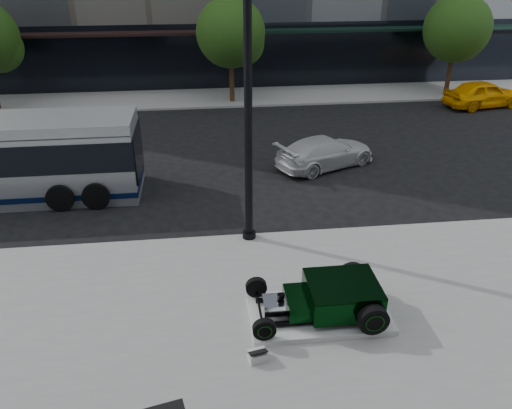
{
  "coord_description": "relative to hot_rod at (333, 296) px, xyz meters",
  "views": [
    {
      "loc": [
        -0.92,
        -15.43,
        8.25
      ],
      "look_at": [
        0.63,
        -2.1,
        1.2
      ],
      "focal_mm": 35.0,
      "sensor_mm": 36.0,
      "label": 1
    }
  ],
  "objects": [
    {
      "name": "white_sedan",
      "position": [
        2.1,
        9.38,
        -0.07
      ],
      "size": [
        4.67,
        3.39,
        1.26
      ],
      "primitive_type": "imported",
      "rotation": [
        0.0,
        0.0,
        2.0
      ],
      "color": "silver",
      "rests_on": "ground"
    },
    {
      "name": "hot_rod",
      "position": [
        0.0,
        0.0,
        0.0
      ],
      "size": [
        3.22,
        2.0,
        0.81
      ],
      "color": "black",
      "rests_on": "display_plinth"
    },
    {
      "name": "info_plaque",
      "position": [
        -1.99,
        -1.26,
        -0.45
      ],
      "size": [
        0.45,
        0.37,
        0.31
      ],
      "color": "silver",
      "rests_on": "sidewalk_near"
    },
    {
      "name": "ground",
      "position": [
        -2.04,
        6.1,
        -0.7
      ],
      "size": [
        120.0,
        120.0,
        0.0
      ],
      "primitive_type": "plane",
      "color": "black",
      "rests_on": "ground"
    },
    {
      "name": "sidewalk_far",
      "position": [
        -2.04,
        20.1,
        -0.64
      ],
      "size": [
        70.0,
        4.0,
        0.12
      ],
      "primitive_type": "cube",
      "color": "gray",
      "rests_on": "ground"
    },
    {
      "name": "lamppost",
      "position": [
        -1.64,
        3.9,
        2.89
      ],
      "size": [
        0.41,
        0.41,
        7.51
      ],
      "color": "black",
      "rests_on": "sidewalk_near"
    },
    {
      "name": "street_trees",
      "position": [
        -0.9,
        19.17,
        3.07
      ],
      "size": [
        29.8,
        3.8,
        5.7
      ],
      "color": "black",
      "rests_on": "sidewalk_far"
    },
    {
      "name": "yellow_taxi",
      "position": [
        12.93,
        16.69,
        0.05
      ],
      "size": [
        4.63,
        2.5,
        1.5
      ],
      "primitive_type": "imported",
      "rotation": [
        0.0,
        0.0,
        1.75
      ],
      "color": "#FFAB00",
      "rests_on": "ground"
    },
    {
      "name": "display_plinth",
      "position": [
        -0.33,
        -0.0,
        -0.5
      ],
      "size": [
        3.4,
        1.8,
        0.15
      ],
      "primitive_type": "cube",
      "color": "silver",
      "rests_on": "sidewalk_near"
    }
  ]
}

